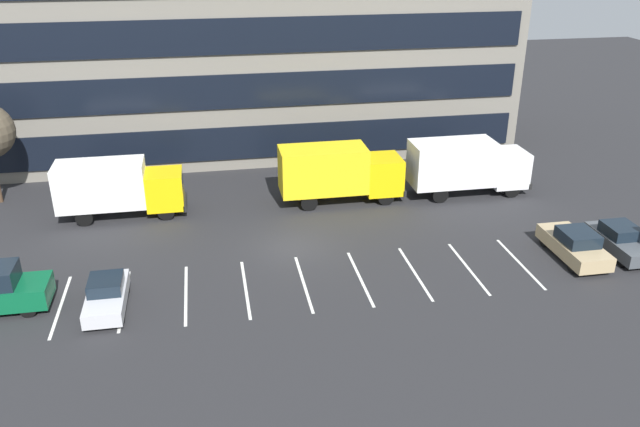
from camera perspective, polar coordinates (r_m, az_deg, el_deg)
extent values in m
plane|color=#262628|center=(34.81, -2.43, -3.01)|extent=(120.00, 120.00, 0.00)
cube|color=slate|center=(49.62, -5.62, 14.02)|extent=(37.32, 10.88, 14.40)
cube|color=black|center=(45.56, -4.72, 6.34)|extent=(35.82, 0.16, 2.30)
cube|color=black|center=(44.59, -4.88, 10.75)|extent=(35.82, 0.16, 2.30)
cube|color=black|center=(43.89, -5.05, 15.32)|extent=(35.82, 0.16, 2.30)
cube|color=silver|center=(32.01, -21.84, -7.54)|extent=(0.14, 5.40, 0.01)
cube|color=silver|center=(31.50, -16.83, -7.28)|extent=(0.14, 5.40, 0.01)
cube|color=silver|center=(31.25, -11.71, -6.96)|extent=(0.14, 5.40, 0.01)
cube|color=silver|center=(31.24, -6.55, -6.58)|extent=(0.14, 5.40, 0.01)
cube|color=silver|center=(31.48, -1.44, -6.15)|extent=(0.14, 5.40, 0.01)
cube|color=silver|center=(31.97, 3.55, -5.68)|extent=(0.14, 5.40, 0.01)
cube|color=silver|center=(32.69, 8.34, -5.19)|extent=(0.14, 5.40, 0.01)
cube|color=silver|center=(33.63, 12.89, -4.69)|extent=(0.14, 5.40, 0.01)
cube|color=silver|center=(34.77, 17.16, -4.20)|extent=(0.14, 5.40, 0.01)
cube|color=yellow|center=(40.54, 5.48, 3.47)|extent=(2.22, 2.43, 2.22)
cube|color=black|center=(40.69, 6.99, 4.14)|extent=(0.06, 2.04, 0.98)
cube|color=yellow|center=(39.53, 0.27, 3.89)|extent=(5.26, 2.53, 2.73)
cube|color=black|center=(41.21, 6.99, 2.31)|extent=(0.20, 2.43, 0.40)
cylinder|color=black|center=(41.88, 5.04, 2.55)|extent=(1.01, 0.30, 1.01)
cylinder|color=black|center=(40.02, 5.81, 1.46)|extent=(1.01, 0.30, 1.01)
cylinder|color=black|center=(40.93, -1.45, 2.11)|extent=(1.01, 0.30, 1.01)
cylinder|color=black|center=(39.03, -0.97, 0.97)|extent=(1.01, 0.30, 1.01)
cube|color=white|center=(43.18, 16.10, 3.91)|extent=(2.21, 2.42, 2.21)
cube|color=black|center=(43.51, 17.46, 4.52)|extent=(0.06, 2.03, 0.97)
cube|color=white|center=(41.51, 11.54, 4.38)|extent=(5.23, 2.52, 2.72)
cube|color=black|center=(44.01, 17.31, 2.81)|extent=(0.20, 2.42, 0.40)
cylinder|color=black|center=(44.42, 15.37, 3.04)|extent=(1.01, 0.30, 1.01)
cylinder|color=black|center=(42.70, 16.52, 2.03)|extent=(1.01, 0.30, 1.01)
cylinder|color=black|center=(42.62, 9.55, 2.69)|extent=(1.01, 0.30, 1.01)
cylinder|color=black|center=(40.83, 10.50, 1.63)|extent=(1.01, 0.30, 1.01)
cube|color=yellow|center=(39.36, -13.48, 2.12)|extent=(2.12, 2.32, 2.12)
cube|color=black|center=(39.15, -12.02, 2.81)|extent=(0.06, 1.94, 0.93)
cube|color=white|center=(39.57, -18.71, 2.43)|extent=(5.02, 2.41, 2.60)
cube|color=black|center=(39.65, -11.76, 1.02)|extent=(0.19, 2.32, 0.39)
cylinder|color=black|center=(40.68, -13.29, 1.25)|extent=(0.96, 0.29, 0.96)
cylinder|color=black|center=(38.85, -13.38, 0.13)|extent=(0.96, 0.29, 0.96)
cylinder|color=black|center=(41.23, -19.63, 0.77)|extent=(0.96, 0.29, 0.96)
cylinder|color=black|center=(39.43, -20.01, -0.37)|extent=(0.96, 0.29, 0.96)
cylinder|color=black|center=(33.03, -23.64, -6.15)|extent=(0.70, 0.22, 0.70)
cylinder|color=black|center=(31.57, -24.27, -7.73)|extent=(0.70, 0.22, 0.70)
cube|color=silver|center=(30.81, -18.22, -7.06)|extent=(1.67, 3.98, 0.65)
cube|color=black|center=(30.69, -18.33, -5.91)|extent=(1.47, 1.67, 0.56)
cylinder|color=black|center=(29.77, -17.04, -8.69)|extent=(0.20, 0.56, 0.56)
cylinder|color=black|center=(30.00, -19.80, -8.82)|extent=(0.20, 0.56, 0.56)
cylinder|color=black|center=(31.93, -16.63, -6.23)|extent=(0.20, 0.56, 0.56)
cylinder|color=black|center=(32.16, -19.19, -6.38)|extent=(0.20, 0.56, 0.56)
cube|color=#474C51|center=(37.46, 24.93, -2.36)|extent=(1.77, 4.22, 0.69)
cube|color=black|center=(37.36, 24.93, -1.35)|extent=(1.55, 1.77, 0.59)
cylinder|color=black|center=(36.19, 25.02, -3.81)|extent=(0.22, 0.59, 0.59)
cylinder|color=black|center=(38.98, 24.71, -1.77)|extent=(0.22, 0.59, 0.59)
cylinder|color=black|center=(38.15, 22.81, -1.97)|extent=(0.22, 0.59, 0.59)
cube|color=tan|center=(35.98, 21.39, -2.74)|extent=(1.88, 4.49, 0.73)
cube|color=black|center=(35.53, 21.73, -1.92)|extent=(1.66, 1.89, 0.63)
cylinder|color=black|center=(36.80, 19.12, -2.30)|extent=(0.23, 0.63, 0.63)
cylinder|color=black|center=(37.60, 21.30, -2.06)|extent=(0.23, 0.63, 0.63)
cylinder|color=black|center=(34.63, 21.33, -4.37)|extent=(0.23, 0.63, 0.63)
cylinder|color=black|center=(35.48, 23.60, -4.07)|extent=(0.23, 0.63, 0.63)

